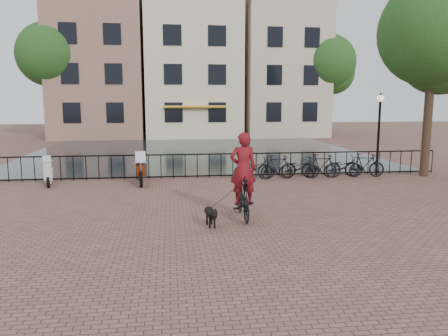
{
  "coord_description": "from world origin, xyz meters",
  "views": [
    {
      "loc": [
        -1.62,
        -9.97,
        3.28
      ],
      "look_at": [
        0.0,
        3.0,
        1.2
      ],
      "focal_mm": 35.0,
      "sensor_mm": 36.0,
      "label": 1
    }
  ],
  "objects": [
    {
      "name": "canal_water",
      "position": [
        0.0,
        17.3,
        0.0
      ],
      "size": [
        20.0,
        20.0,
        0.0
      ],
      "primitive_type": "plane",
      "color": "black",
      "rests_on": "ground"
    },
    {
      "name": "parked_bike_0",
      "position": [
        1.8,
        7.4,
        0.45
      ],
      "size": [
        1.73,
        0.65,
        0.9
      ],
      "primitive_type": "imported",
      "rotation": [
        0.0,
        0.0,
        1.6
      ],
      "color": "black",
      "rests_on": "ground"
    },
    {
      "name": "parked_bike_4",
      "position": [
        5.6,
        7.4,
        0.45
      ],
      "size": [
        1.74,
        0.66,
        0.9
      ],
      "primitive_type": "imported",
      "rotation": [
        0.0,
        0.0,
        1.61
      ],
      "color": "black",
      "rests_on": "ground"
    },
    {
      "name": "tree_far_right",
      "position": [
        12.0,
        27.0,
        6.35
      ],
      "size": [
        4.76,
        4.76,
        8.76
      ],
      "color": "black",
      "rests_on": "ground"
    },
    {
      "name": "tree_near_right",
      "position": [
        9.2,
        7.3,
        5.97
      ],
      "size": [
        4.48,
        4.48,
        8.24
      ],
      "color": "black",
      "rests_on": "ground"
    },
    {
      "name": "parked_bike_1",
      "position": [
        2.75,
        7.4,
        0.5
      ],
      "size": [
        1.7,
        0.6,
        1.0
      ],
      "primitive_type": "imported",
      "rotation": [
        0.0,
        0.0,
        1.65
      ],
      "color": "black",
      "rests_on": "ground"
    },
    {
      "name": "railing",
      "position": [
        0.0,
        8.0,
        0.5
      ],
      "size": [
        20.0,
        0.05,
        1.02
      ],
      "color": "black",
      "rests_on": "ground"
    },
    {
      "name": "lamp_post",
      "position": [
        7.2,
        7.6,
        2.38
      ],
      "size": [
        0.3,
        0.3,
        3.45
      ],
      "color": "black",
      "rests_on": "ground"
    },
    {
      "name": "motorcycle",
      "position": [
        -2.78,
        7.07,
        0.7
      ],
      "size": [
        0.63,
        1.99,
        1.39
      ],
      "rotation": [
        0.0,
        0.0,
        0.09
      ],
      "color": "maroon",
      "rests_on": "ground"
    },
    {
      "name": "canal_house_right",
      "position": [
        8.5,
        30.0,
        6.65
      ],
      "size": [
        7.0,
        9.0,
        13.3
      ],
      "color": "beige",
      "rests_on": "ground"
    },
    {
      "name": "parked_bike_5",
      "position": [
        6.55,
        7.4,
        0.5
      ],
      "size": [
        1.72,
        0.73,
        1.0
      ],
      "primitive_type": "imported",
      "rotation": [
        0.0,
        0.0,
        1.41
      ],
      "color": "black",
      "rests_on": "ground"
    },
    {
      "name": "ground",
      "position": [
        0.0,
        0.0,
        0.0
      ],
      "size": [
        100.0,
        100.0,
        0.0
      ],
      "primitive_type": "plane",
      "color": "brown",
      "rests_on": "ground"
    },
    {
      "name": "cyclist",
      "position": [
        0.35,
        1.61,
        1.06
      ],
      "size": [
        0.89,
        2.05,
        2.8
      ],
      "rotation": [
        0.0,
        0.0,
        3.13
      ],
      "color": "black",
      "rests_on": "ground"
    },
    {
      "name": "dog",
      "position": [
        -0.61,
        0.95,
        0.28
      ],
      "size": [
        0.36,
        0.86,
        0.56
      ],
      "rotation": [
        0.0,
        0.0,
        0.11
      ],
      "color": "black",
      "rests_on": "ground"
    },
    {
      "name": "canal_house_left",
      "position": [
        -7.5,
        30.0,
        6.4
      ],
      "size": [
        7.5,
        9.0,
        12.8
      ],
      "color": "#916354",
      "rests_on": "ground"
    },
    {
      "name": "parked_bike_3",
      "position": [
        4.65,
        7.4,
        0.5
      ],
      "size": [
        1.7,
        0.6,
        1.0
      ],
      "primitive_type": "imported",
      "rotation": [
        0.0,
        0.0,
        1.49
      ],
      "color": "black",
      "rests_on": "ground"
    },
    {
      "name": "parked_bike_2",
      "position": [
        3.7,
        7.4,
        0.45
      ],
      "size": [
        1.74,
        0.66,
        0.9
      ],
      "primitive_type": "imported",
      "rotation": [
        0.0,
        0.0,
        1.53
      ],
      "color": "black",
      "rests_on": "ground"
    },
    {
      "name": "canal_house_mid",
      "position": [
        0.5,
        30.0,
        5.9
      ],
      "size": [
        8.0,
        9.5,
        11.8
      ],
      "color": "beige",
      "rests_on": "ground"
    },
    {
      "name": "scooter",
      "position": [
        -6.24,
        7.19,
        0.62
      ],
      "size": [
        0.61,
        1.38,
        1.23
      ],
      "rotation": [
        0.0,
        0.0,
        0.18
      ],
      "color": "silver",
      "rests_on": "ground"
    },
    {
      "name": "tree_far_left",
      "position": [
        -11.0,
        27.0,
        6.73
      ],
      "size": [
        5.04,
        5.04,
        9.27
      ],
      "color": "black",
      "rests_on": "ground"
    }
  ]
}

